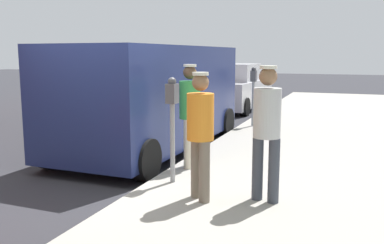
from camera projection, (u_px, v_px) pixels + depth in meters
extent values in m
plane|color=#2D2D33|center=(87.00, 185.00, 6.54)|extent=(80.00, 80.00, 0.00)
cube|color=#9E998E|center=(326.00, 210.00, 5.31)|extent=(5.00, 32.00, 0.15)
cylinder|color=gray|center=(172.00, 143.00, 6.13)|extent=(0.07, 0.07, 1.15)
cube|color=#4C4C51|center=(172.00, 94.00, 6.02)|extent=(0.14, 0.18, 0.28)
sphere|color=#47474C|center=(172.00, 81.00, 5.99)|extent=(0.12, 0.12, 0.12)
cylinder|color=gray|center=(253.00, 104.00, 10.99)|extent=(0.07, 0.07, 1.15)
cube|color=#4C4C51|center=(254.00, 76.00, 10.88)|extent=(0.14, 0.18, 0.28)
sphere|color=#47474C|center=(254.00, 69.00, 10.85)|extent=(0.12, 0.12, 0.12)
cylinder|color=#726656|center=(204.00, 172.00, 5.32)|extent=(0.14, 0.14, 0.78)
cylinder|color=#726656|center=(196.00, 168.00, 5.51)|extent=(0.14, 0.14, 0.78)
cylinder|color=orange|center=(200.00, 117.00, 5.31)|extent=(0.34, 0.34, 0.58)
sphere|color=#8C6647|center=(200.00, 82.00, 5.24)|extent=(0.21, 0.21, 0.21)
cylinder|color=silver|center=(201.00, 74.00, 5.22)|extent=(0.20, 0.20, 0.04)
cylinder|color=beige|center=(192.00, 142.00, 7.10)|extent=(0.14, 0.14, 0.81)
cylinder|color=beige|center=(188.00, 144.00, 6.89)|extent=(0.14, 0.14, 0.81)
cylinder|color=green|center=(190.00, 100.00, 6.88)|extent=(0.34, 0.34, 0.60)
sphere|color=brown|center=(190.00, 72.00, 6.81)|extent=(0.22, 0.22, 0.22)
cylinder|color=silver|center=(190.00, 66.00, 6.80)|extent=(0.21, 0.21, 0.04)
cylinder|color=#383D47|center=(274.00, 171.00, 5.29)|extent=(0.14, 0.14, 0.82)
cylinder|color=#383D47|center=(258.00, 168.00, 5.42)|extent=(0.14, 0.14, 0.82)
cylinder|color=#B7B7B7|center=(267.00, 113.00, 5.24)|extent=(0.34, 0.34, 0.61)
sphere|color=#8C6647|center=(268.00, 76.00, 5.17)|extent=(0.22, 0.22, 0.22)
cylinder|color=silver|center=(268.00, 67.00, 5.16)|extent=(0.21, 0.21, 0.04)
cube|color=navy|center=(152.00, 94.00, 8.85)|extent=(2.16, 5.26, 1.96)
cube|color=black|center=(196.00, 71.00, 11.02)|extent=(1.84, 0.14, 0.88)
cylinder|color=black|center=(157.00, 118.00, 11.20)|extent=(0.24, 0.69, 0.68)
cylinder|color=black|center=(226.00, 122.00, 10.49)|extent=(0.24, 0.69, 0.68)
cylinder|color=black|center=(50.00, 150.00, 7.46)|extent=(0.24, 0.69, 0.68)
cylinder|color=black|center=(146.00, 160.00, 6.75)|extent=(0.24, 0.69, 0.68)
cube|color=#BCBCC1|center=(234.00, 92.00, 15.63)|extent=(1.95, 4.45, 0.89)
cube|color=#BCBCC1|center=(233.00, 72.00, 15.31)|extent=(1.66, 2.03, 0.60)
cylinder|color=black|center=(226.00, 96.00, 17.51)|extent=(0.24, 0.61, 0.60)
cylinder|color=black|center=(267.00, 97.00, 16.86)|extent=(0.24, 0.61, 0.60)
cylinder|color=black|center=(196.00, 105.00, 14.49)|extent=(0.24, 0.61, 0.60)
cylinder|color=black|center=(245.00, 107.00, 13.85)|extent=(0.24, 0.61, 0.60)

